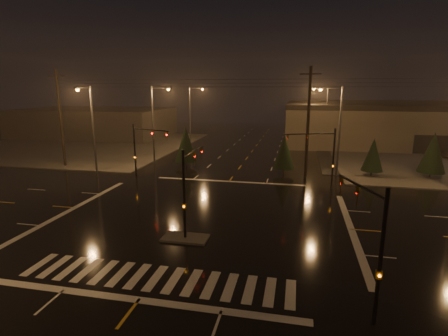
{
  "coord_description": "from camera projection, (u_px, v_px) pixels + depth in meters",
  "views": [
    {
      "loc": [
        6.98,
        -24.49,
        9.74
      ],
      "look_at": [
        0.85,
        4.36,
        3.0
      ],
      "focal_mm": 28.0,
      "sensor_mm": 36.0,
      "label": 1
    }
  ],
  "objects": [
    {
      "name": "ground",
      "position": [
        202.0,
        218.0,
        26.94
      ],
      "size": [
        140.0,
        140.0,
        0.0
      ],
      "primitive_type": "plane",
      "color": "black",
      "rests_on": "ground"
    },
    {
      "name": "utility_pole_1",
      "position": [
        308.0,
        123.0,
        37.31
      ],
      "size": [
        2.2,
        0.32,
        12.0
      ],
      "color": "black",
      "rests_on": "ground"
    },
    {
      "name": "stop_bar_far",
      "position": [
        229.0,
        181.0,
        37.43
      ],
      "size": [
        16.0,
        0.5,
        0.01
      ],
      "primitive_type": "cube",
      "color": "beige",
      "rests_on": "ground"
    },
    {
      "name": "streetlight_3",
      "position": [
        337.0,
        125.0,
        38.64
      ],
      "size": [
        2.77,
        0.32,
        10.0
      ],
      "color": "#38383A",
      "rests_on": "ground"
    },
    {
      "name": "conifer_4",
      "position": [
        284.0,
        152.0,
        40.02
      ],
      "size": [
        2.44,
        2.44,
        4.51
      ],
      "color": "black",
      "rests_on": "ground"
    },
    {
      "name": "streetlight_2",
      "position": [
        192.0,
        112.0,
        60.34
      ],
      "size": [
        2.77,
        0.32,
        10.0
      ],
      "color": "#38383A",
      "rests_on": "ground"
    },
    {
      "name": "signal_mast_nw",
      "position": [
        141.0,
        145.0,
        37.68
      ],
      "size": [
        4.84,
        1.86,
        6.0
      ],
      "color": "black",
      "rests_on": "ground"
    },
    {
      "name": "streetlight_5",
      "position": [
        91.0,
        124.0,
        39.55
      ],
      "size": [
        0.32,
        2.77,
        10.0
      ],
      "color": "#38383A",
      "rests_on": "ground"
    },
    {
      "name": "signal_mast_ne",
      "position": [
        323.0,
        151.0,
        33.84
      ],
      "size": [
        4.84,
        1.86,
        6.0
      ],
      "color": "black",
      "rests_on": "ground"
    },
    {
      "name": "streetlight_4",
      "position": [
        325.0,
        113.0,
        57.71
      ],
      "size": [
        2.77,
        0.32,
        10.0
      ],
      "color": "#38383A",
      "rests_on": "ground"
    },
    {
      "name": "commercial_block",
      "position": [
        95.0,
        122.0,
        73.46
      ],
      "size": [
        30.0,
        18.0,
        5.6
      ],
      "primitive_type": "cube",
      "color": "#3B3534",
      "rests_on": "ground"
    },
    {
      "name": "sidewalk_nw",
      "position": [
        83.0,
        145.0,
        61.61
      ],
      "size": [
        36.0,
        36.0,
        0.12
      ],
      "primitive_type": "cube",
      "color": "#43403B",
      "rests_on": "ground"
    },
    {
      "name": "conifer_1",
      "position": [
        433.0,
        152.0,
        38.16
      ],
      "size": [
        2.83,
        2.83,
        5.12
      ],
      "color": "black",
      "rests_on": "ground"
    },
    {
      "name": "streetlight_1",
      "position": [
        155.0,
        120.0,
        45.08
      ],
      "size": [
        2.77,
        0.32,
        10.0
      ],
      "color": "#38383A",
      "rests_on": "ground"
    },
    {
      "name": "signal_mast_se",
      "position": [
        371.0,
        235.0,
        14.74
      ],
      "size": [
        1.55,
        3.87,
        6.0
      ],
      "color": "black",
      "rests_on": "ground"
    },
    {
      "name": "median_island",
      "position": [
        185.0,
        238.0,
        23.11
      ],
      "size": [
        3.0,
        1.6,
        0.15
      ],
      "primitive_type": "cube",
      "color": "#43403B",
      "rests_on": "ground"
    },
    {
      "name": "stop_bar_near",
      "position": [
        139.0,
        300.0,
        16.45
      ],
      "size": [
        16.0,
        0.5,
        0.01
      ],
      "primitive_type": "cube",
      "color": "beige",
      "rests_on": "ground"
    },
    {
      "name": "utility_pole_0",
      "position": [
        61.0,
        118.0,
        43.38
      ],
      "size": [
        2.2,
        0.32,
        12.0
      ],
      "color": "black",
      "rests_on": "ground"
    },
    {
      "name": "crosswalk",
      "position": [
        155.0,
        278.0,
        18.36
      ],
      "size": [
        15.0,
        2.6,
        0.01
      ],
      "primitive_type": "cube",
      "color": "beige",
      "rests_on": "ground"
    },
    {
      "name": "signal_mast_median",
      "position": [
        188.0,
        181.0,
        23.18
      ],
      "size": [
        0.25,
        4.59,
        6.0
      ],
      "color": "black",
      "rests_on": "ground"
    },
    {
      "name": "conifer_0",
      "position": [
        373.0,
        155.0,
        38.89
      ],
      "size": [
        2.35,
        2.35,
        4.37
      ],
      "color": "black",
      "rests_on": "ground"
    },
    {
      "name": "conifer_3",
      "position": [
        186.0,
        144.0,
        43.91
      ],
      "size": [
        2.8,
        2.8,
        5.07
      ],
      "color": "black",
      "rests_on": "ground"
    }
  ]
}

